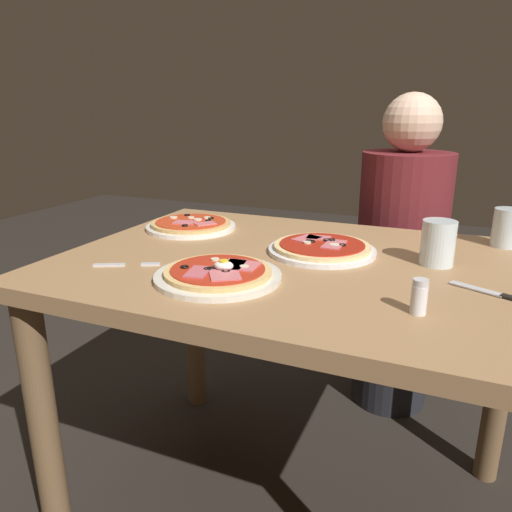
# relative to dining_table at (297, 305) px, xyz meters

# --- Properties ---
(ground_plane) EXTENTS (8.00, 8.00, 0.00)m
(ground_plane) POSITION_rel_dining_table_xyz_m (0.00, 0.00, -0.65)
(ground_plane) COLOR #28231E
(dining_table) EXTENTS (1.17, 0.86, 0.77)m
(dining_table) POSITION_rel_dining_table_xyz_m (0.00, 0.00, 0.00)
(dining_table) COLOR #9E754C
(dining_table) RESTS_ON ground
(pizza_foreground) EXTENTS (0.28, 0.28, 0.05)m
(pizza_foreground) POSITION_rel_dining_table_xyz_m (-0.12, -0.20, 0.13)
(pizza_foreground) COLOR silver
(pizza_foreground) RESTS_ON dining_table
(pizza_across_left) EXTENTS (0.28, 0.28, 0.03)m
(pizza_across_left) POSITION_rel_dining_table_xyz_m (0.04, 0.08, 0.13)
(pizza_across_left) COLOR white
(pizza_across_left) RESTS_ON dining_table
(pizza_across_right) EXTENTS (0.28, 0.28, 0.03)m
(pizza_across_right) POSITION_rel_dining_table_xyz_m (-0.41, 0.17, 0.13)
(pizza_across_right) COLOR white
(pizza_across_right) RESTS_ON dining_table
(water_glass_near) EXTENTS (0.08, 0.08, 0.11)m
(water_glass_near) POSITION_rel_dining_table_xyz_m (0.32, 0.09, 0.17)
(water_glass_near) COLOR silver
(water_glass_near) RESTS_ON dining_table
(water_glass_far) EXTENTS (0.07, 0.07, 0.10)m
(water_glass_far) POSITION_rel_dining_table_xyz_m (0.48, 0.33, 0.17)
(water_glass_far) COLOR silver
(water_glass_far) RESTS_ON dining_table
(fork) EXTENTS (0.15, 0.08, 0.00)m
(fork) POSITION_rel_dining_table_xyz_m (-0.38, -0.21, 0.12)
(fork) COLOR silver
(fork) RESTS_ON dining_table
(knife) EXTENTS (0.19, 0.10, 0.01)m
(knife) POSITION_rel_dining_table_xyz_m (0.46, -0.08, 0.12)
(knife) COLOR silver
(knife) RESTS_ON dining_table
(salt_shaker) EXTENTS (0.03, 0.03, 0.07)m
(salt_shaker) POSITION_rel_dining_table_xyz_m (0.30, -0.22, 0.15)
(salt_shaker) COLOR white
(salt_shaker) RESTS_ON dining_table
(diner_person) EXTENTS (0.32, 0.32, 1.18)m
(diner_person) POSITION_rel_dining_table_xyz_m (0.17, 0.69, -0.09)
(diner_person) COLOR black
(diner_person) RESTS_ON ground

